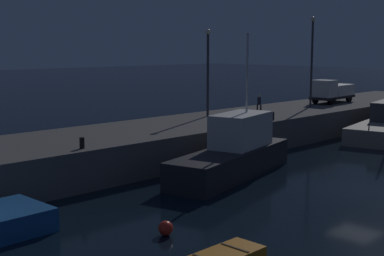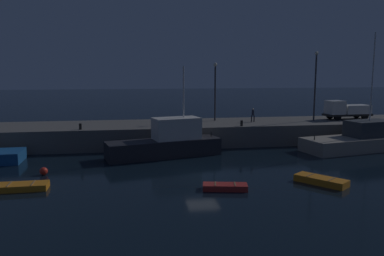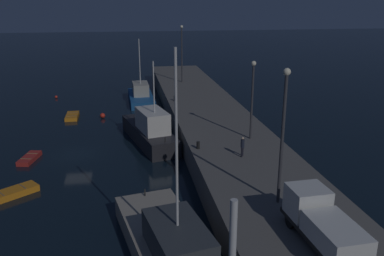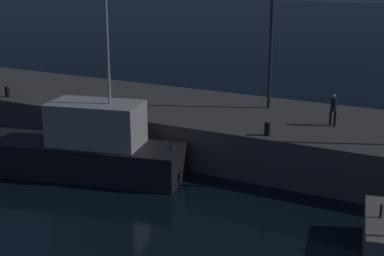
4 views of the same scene
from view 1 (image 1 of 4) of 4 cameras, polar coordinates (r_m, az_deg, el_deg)
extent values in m
plane|color=black|center=(32.13, 16.66, -6.16)|extent=(320.00, 320.00, 0.00)
cube|color=#5B5956|center=(40.45, -1.22, -1.17)|extent=(76.18, 8.37, 2.30)
cylinder|color=#262626|center=(45.39, 17.78, 0.13)|extent=(0.10, 0.10, 0.50)
cube|color=#232328|center=(33.96, 4.04, -3.61)|extent=(11.41, 5.40, 1.65)
cube|color=silver|center=(34.77, 5.07, -0.20)|extent=(4.87, 3.33, 2.09)
cylinder|color=silver|center=(35.09, 5.71, 5.66)|extent=(0.14, 0.14, 4.96)
cylinder|color=#262626|center=(38.26, 7.59, -0.66)|extent=(0.10, 0.10, 0.50)
cube|color=olive|center=(21.15, 4.45, -12.20)|extent=(0.10, 1.32, 0.04)
sphere|color=red|center=(23.64, -2.73, -10.28)|extent=(0.64, 0.64, 0.64)
cylinder|color=#38383D|center=(44.29, 1.64, 5.43)|extent=(0.20, 0.20, 6.54)
sphere|color=#F9EFCC|center=(44.24, 1.66, 9.90)|extent=(0.44, 0.44, 0.44)
cylinder|color=#38383D|center=(52.38, 12.23, 6.43)|extent=(0.20, 0.20, 7.87)
sphere|color=#F9EFCC|center=(52.41, 12.38, 10.93)|extent=(0.44, 0.44, 0.44)
cylinder|color=black|center=(54.85, 14.13, 2.80)|extent=(0.91, 0.33, 0.90)
cylinder|color=black|center=(55.65, 12.62, 2.93)|extent=(0.91, 0.33, 0.90)
cylinder|color=black|center=(58.18, 15.88, 3.04)|extent=(0.91, 0.33, 0.90)
cylinder|color=black|center=(58.93, 14.43, 3.17)|extent=(0.91, 0.33, 0.90)
cube|color=black|center=(56.88, 14.29, 3.12)|extent=(5.97, 2.29, 0.25)
cube|color=silver|center=(55.26, 13.46, 3.98)|extent=(1.98, 2.08, 1.64)
cube|color=silver|center=(57.76, 14.81, 3.83)|extent=(3.51, 2.16, 1.07)
cylinder|color=black|center=(46.41, 7.10, 1.93)|extent=(0.13, 0.13, 0.77)
cylinder|color=black|center=(46.31, 6.75, 1.92)|extent=(0.13, 0.13, 0.77)
cylinder|color=#1E2333|center=(46.29, 6.94, 2.79)|extent=(0.41, 0.41, 0.64)
sphere|color=beige|center=(46.25, 6.95, 3.33)|extent=(0.19, 0.19, 0.19)
cylinder|color=black|center=(42.66, 8.30, 1.23)|extent=(0.28, 0.28, 0.62)
cylinder|color=black|center=(31.09, -11.27, -1.52)|extent=(0.28, 0.28, 0.62)
camera|label=2|loc=(26.14, 79.01, 2.09)|focal=35.81mm
camera|label=3|loc=(68.36, 29.11, 12.67)|focal=38.01mm
camera|label=4|loc=(42.52, 43.62, 8.87)|focal=51.59mm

